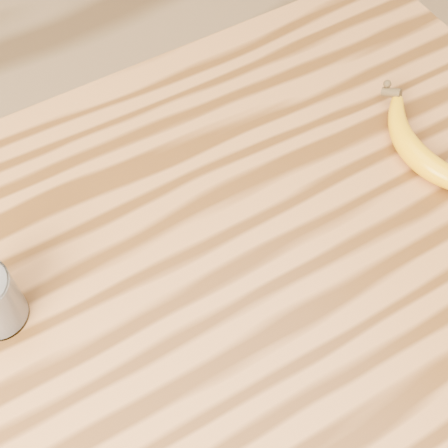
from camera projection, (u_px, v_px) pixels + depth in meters
table at (204, 323)px, 0.91m from camera, size 1.20×0.80×0.90m
banana at (420, 160)px, 0.88m from camera, size 0.13×0.31×0.04m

